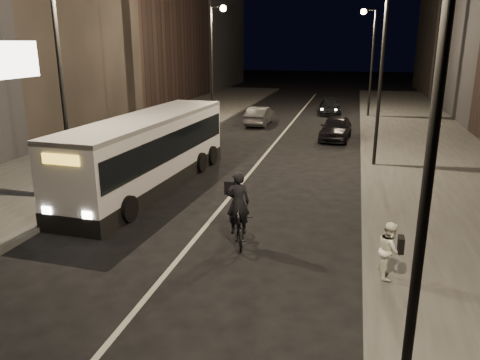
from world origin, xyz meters
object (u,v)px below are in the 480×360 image
Objects in this scene: streetlight_right_mid at (377,53)px; car_near at (336,128)px; car_mid at (260,116)px; pedestrian_woman at (389,250)px; streetlight_left_far at (215,49)px; streetlight_right_far at (369,48)px; car_far at (330,107)px; streetlight_left_near at (66,57)px; streetlight_right_near at (419,80)px; city_bus at (149,149)px; cyclist_on_bicycle at (239,219)px.

streetlight_right_mid is 1.90× the size of car_near.
pedestrian_woman is at bearing 110.45° from car_mid.
pedestrian_woman is 18.20m from car_near.
car_near is (8.81, -3.52, -4.63)m from streetlight_left_far.
car_far is (-2.80, 1.26, -4.75)m from streetlight_right_far.
streetlight_left_near is 1.90× the size of car_near.
streetlight_right_near is at bearing -90.00° from streetlight_right_far.
city_bus is 2.60× the size of car_near.
car_near is (2.08, 16.64, -0.03)m from cyclist_on_bicycle.
streetlight_right_mid is at bearing -43.16° from streetlight_left_far.
car_mid is (3.16, 0.59, -4.68)m from streetlight_left_far.
streetlight_right_mid is 11.10m from city_bus.
streetlight_left_near is (-10.66, -8.00, 0.00)m from streetlight_right_mid.
car_mid is (-7.50, 10.59, -4.68)m from streetlight_right_mid.
city_bus is at bearing 51.86° from pedestrian_woman.
streetlight_right_mid is 13.80m from car_mid.
streetlight_left_near reaches higher than car_mid.
streetlight_right_near is 6.28m from pedestrian_woman.
city_bus is at bearing -83.59° from streetlight_left_far.
streetlight_right_mid reaches higher than cyclist_on_bicycle.
streetlight_right_far reaches higher than car_near.
cyclist_on_bicycle is at bearing 66.89° from pedestrian_woman.
city_bus is (1.73, 2.58, -3.74)m from streetlight_left_near.
car_mid reaches higher than car_far.
streetlight_right_mid is at bearing 36.88° from streetlight_left_near.
pedestrian_woman is (0.27, -27.60, -4.47)m from streetlight_right_far.
car_mid is at bearing -130.43° from car_far.
streetlight_right_near reaches higher than pedestrian_woman.
streetlight_right_far is at bearing -3.70° from pedestrian_woman.
streetlight_left_near is 3.54× the size of cyclist_on_bicycle.
streetlight_left_far is 1.98× the size of car_mid.
car_mid is at bearing 88.20° from city_bus.
city_bus is 13.87m from car_near.
car_near reaches higher than car_mid.
city_bus is at bearing 56.13° from streetlight_left_near.
streetlight_left_far is at bearing -150.64° from streetlight_right_far.
pedestrian_woman is at bearing -63.15° from streetlight_left_far.
city_bus is 4.86× the size of cyclist_on_bicycle.
streetlight_right_mid is 5.58× the size of pedestrian_woman.
city_bus is (-8.93, -5.42, -3.74)m from streetlight_right_mid.
streetlight_left_far is at bearing 136.84° from streetlight_right_mid.
streetlight_right_mid is 3.54× the size of cyclist_on_bicycle.
city_bus is 2.63× the size of car_far.
car_mid is (-7.50, 26.59, -4.68)m from streetlight_right_near.
streetlight_right_far and streetlight_left_near have the same top height.
streetlight_left_near reaches higher than city_bus.
car_near is at bearing 106.00° from streetlight_right_mid.
streetlight_right_mid and streetlight_right_far have the same top height.
city_bus is 7.66× the size of pedestrian_woman.
streetlight_left_near is 1.98× the size of car_mid.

